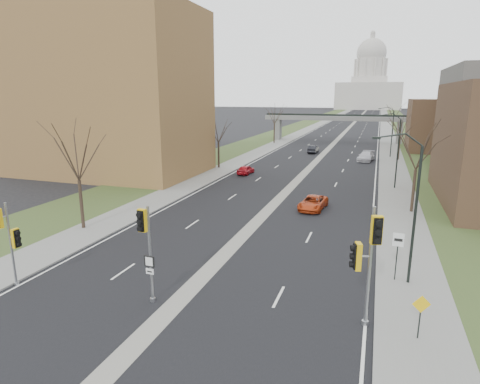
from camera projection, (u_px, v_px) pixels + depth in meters
The scene contains 29 objects.
ground at pixel (180, 300), 21.72m from camera, with size 700.00×700.00×0.00m, color black.
road_surface at pixel (354, 123), 159.60m from camera, with size 20.00×600.00×0.01m, color black.
median_strip at pixel (354, 123), 159.60m from camera, with size 1.20×600.00×0.02m, color gray.
sidewalk_right at pixel (386, 123), 155.80m from camera, with size 4.00×600.00×0.12m, color gray.
sidewalk_left at pixel (323, 122), 163.38m from camera, with size 4.00×600.00×0.12m, color gray.
grass_verge_right at pixel (402, 124), 153.91m from camera, with size 8.00×600.00×0.10m, color #354922.
grass_verge_left at pixel (309, 122), 165.27m from camera, with size 8.00×600.00×0.10m, color #354922.
apartment_building at pixel (108, 93), 54.91m from camera, with size 25.00×16.00×22.00m, color olive.
commercial_block_far at pixel (447, 126), 77.95m from camera, with size 14.00×14.00×10.00m, color #513A26.
pedestrian_bridge at pixel (337, 121), 94.12m from camera, with size 34.00×3.00×6.45m.
capitol at pixel (369, 85), 311.50m from camera, with size 48.00×42.00×55.75m.
streetlight_near at pixel (404, 166), 22.13m from camera, with size 2.61×0.20×8.70m.
streetlight_mid at pixel (392, 129), 46.03m from camera, with size 2.61×0.20×8.70m.
streetlight_far at pixel (389, 118), 69.93m from camera, with size 2.61×0.20×8.70m.
tree_left_a at pixel (76, 149), 31.61m from camera, with size 7.20×7.20×9.40m.
tree_left_b at pixel (218, 127), 59.28m from camera, with size 6.75×6.75×8.81m.
tree_left_c at pixel (275, 112), 90.35m from camera, with size 7.65×7.65×9.99m.
tree_right_a at pixel (418, 142), 36.28m from camera, with size 7.20×7.20×9.40m.
tree_right_b at pixel (401, 126), 66.80m from camera, with size 6.30×6.30×8.22m.
tree_right_c at pixel (394, 110), 103.29m from camera, with size 7.65×7.65×9.99m.
signal_pole_left at pixel (8, 234), 22.36m from camera, with size 0.95×0.86×4.99m.
signal_pole_median at pixel (146, 238), 20.39m from camera, with size 0.62×0.87×5.32m.
signal_pole_right at pixel (367, 251), 18.21m from camera, with size 1.30×0.99×5.93m.
speed_limit_sign at pixel (398, 248), 23.35m from camera, with size 0.63×0.08×2.91m.
warning_sign at pixel (421, 311), 17.75m from camera, with size 0.80×0.27×2.11m.
car_left_near at pixel (246, 170), 56.04m from camera, with size 1.52×3.78×1.29m, color #B2141F.
car_left_far at pixel (313, 149), 76.53m from camera, with size 1.54×4.40×1.45m, color black.
car_right_near at pixel (313, 203), 38.76m from camera, with size 2.14×4.65×1.29m, color #B63813.
car_right_mid at pixel (366, 156), 67.12m from camera, with size 2.21×5.44×1.58m, color silver.
Camera 1 is at (9.48, -17.61, 10.79)m, focal length 30.00 mm.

